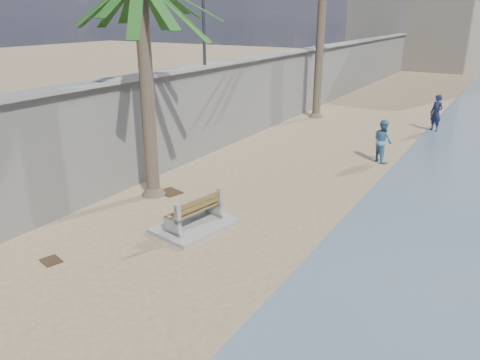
% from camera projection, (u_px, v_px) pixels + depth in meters
% --- Properties ---
extents(seawall, '(0.45, 70.00, 3.50)m').
position_uv_depth(seawall, '(288.00, 86.00, 25.46)').
color(seawall, gray).
rests_on(seawall, ground_plane).
extents(wall_cap, '(0.80, 70.00, 0.12)m').
position_uv_depth(wall_cap, '(290.00, 52.00, 24.85)').
color(wall_cap, gray).
rests_on(wall_cap, seawall).
extents(bench_far, '(1.83, 2.38, 0.90)m').
position_uv_depth(bench_far, '(194.00, 214.00, 12.65)').
color(bench_far, gray).
rests_on(bench_far, ground_plane).
extents(person_a, '(0.90, 0.83, 2.07)m').
position_uv_depth(person_a, '(437.00, 110.00, 22.85)').
color(person_a, '#151A3B').
rests_on(person_a, ground_plane).
extents(person_b, '(1.13, 1.11, 1.86)m').
position_uv_depth(person_b, '(383.00, 139.00, 18.15)').
color(person_b, teal).
rests_on(person_b, ground_plane).
extents(debris_c, '(0.85, 0.75, 0.03)m').
position_uv_depth(debris_c, '(170.00, 192.00, 15.27)').
color(debris_c, '#382616').
rests_on(debris_c, ground_plane).
extents(debris_d, '(0.57, 0.50, 0.03)m').
position_uv_depth(debris_d, '(51.00, 261.00, 11.05)').
color(debris_d, '#382616').
rests_on(debris_d, ground_plane).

